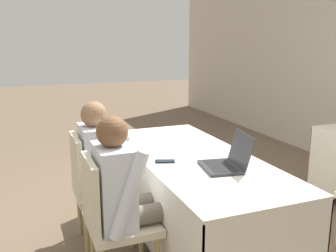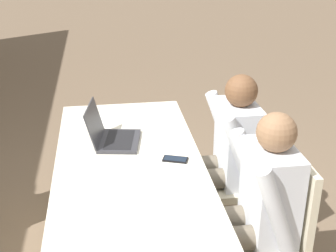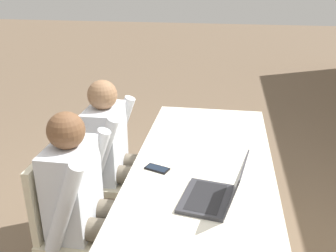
{
  "view_description": "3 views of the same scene",
  "coord_description": "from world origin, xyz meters",
  "px_view_note": "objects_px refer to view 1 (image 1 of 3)",
  "views": [
    {
      "loc": [
        2.5,
        -1.2,
        1.62
      ],
      "look_at": [
        0.0,
        -0.21,
        1.0
      ],
      "focal_mm": 40.0,
      "sensor_mm": 36.0,
      "label": 1
    },
    {
      "loc": [
        -2.26,
        0.12,
        2.02
      ],
      "look_at": [
        0.0,
        -0.21,
        1.0
      ],
      "focal_mm": 50.0,
      "sensor_mm": 36.0,
      "label": 2
    },
    {
      "loc": [
        1.97,
        0.1,
        1.84
      ],
      "look_at": [
        0.0,
        -0.21,
        1.0
      ],
      "focal_mm": 40.0,
      "sensor_mm": 36.0,
      "label": 3
    }
  ],
  "objects_px": {
    "laptop": "(226,162)",
    "person_checkered_shirt": "(106,164)",
    "cell_phone": "(165,161)",
    "chair_near_right": "(111,217)",
    "chair_near_left": "(94,185)",
    "person_white_shirt": "(126,192)"
  },
  "relations": [
    {
      "from": "chair_near_left",
      "to": "person_checkered_shirt",
      "type": "xyz_separation_m",
      "value": [
        -0.0,
        0.1,
        0.16
      ]
    },
    {
      "from": "laptop",
      "to": "person_checkered_shirt",
      "type": "bearing_deg",
      "value": -123.25
    },
    {
      "from": "cell_phone",
      "to": "chair_near_left",
      "type": "height_order",
      "value": "chair_near_left"
    },
    {
      "from": "cell_phone",
      "to": "person_white_shirt",
      "type": "distance_m",
      "value": 0.43
    },
    {
      "from": "person_checkered_shirt",
      "to": "person_white_shirt",
      "type": "relative_size",
      "value": 1.0
    },
    {
      "from": "chair_near_right",
      "to": "person_white_shirt",
      "type": "relative_size",
      "value": 0.78
    },
    {
      "from": "chair_near_left",
      "to": "person_white_shirt",
      "type": "xyz_separation_m",
      "value": [
        0.6,
        0.1,
        0.16
      ]
    },
    {
      "from": "chair_near_right",
      "to": "laptop",
      "type": "bearing_deg",
      "value": -93.95
    },
    {
      "from": "laptop",
      "to": "cell_phone",
      "type": "height_order",
      "value": "laptop"
    },
    {
      "from": "laptop",
      "to": "person_checkered_shirt",
      "type": "relative_size",
      "value": 0.31
    },
    {
      "from": "laptop",
      "to": "cell_phone",
      "type": "xyz_separation_m",
      "value": [
        -0.28,
        -0.35,
        -0.04
      ]
    },
    {
      "from": "laptop",
      "to": "person_checkered_shirt",
      "type": "distance_m",
      "value": 0.97
    },
    {
      "from": "cell_phone",
      "to": "person_checkered_shirt",
      "type": "bearing_deg",
      "value": -115.89
    },
    {
      "from": "cell_phone",
      "to": "person_white_shirt",
      "type": "xyz_separation_m",
      "value": [
        0.23,
        -0.36,
        -0.09
      ]
    },
    {
      "from": "laptop",
      "to": "cell_phone",
      "type": "bearing_deg",
      "value": -119.38
    },
    {
      "from": "laptop",
      "to": "person_checkered_shirt",
      "type": "xyz_separation_m",
      "value": [
        -0.66,
        -0.71,
        -0.13
      ]
    },
    {
      "from": "laptop",
      "to": "chair_near_left",
      "type": "height_order",
      "value": "laptop"
    },
    {
      "from": "laptop",
      "to": "cell_phone",
      "type": "relative_size",
      "value": 2.32
    },
    {
      "from": "cell_phone",
      "to": "chair_near_left",
      "type": "xyz_separation_m",
      "value": [
        -0.37,
        -0.46,
        -0.25
      ]
    },
    {
      "from": "cell_phone",
      "to": "chair_near_right",
      "type": "bearing_deg",
      "value": -43.71
    },
    {
      "from": "cell_phone",
      "to": "chair_near_left",
      "type": "bearing_deg",
      "value": -108.68
    },
    {
      "from": "laptop",
      "to": "person_white_shirt",
      "type": "bearing_deg",
      "value": -84.96
    }
  ]
}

